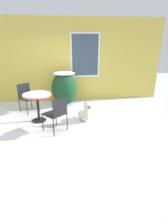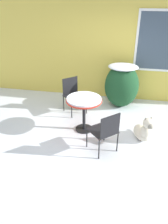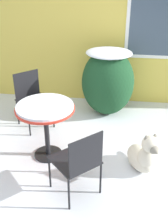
{
  "view_description": "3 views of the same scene",
  "coord_description": "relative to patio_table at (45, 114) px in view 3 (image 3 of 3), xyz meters",
  "views": [
    {
      "loc": [
        0.32,
        -4.53,
        2.13
      ],
      "look_at": [
        0.83,
        0.14,
        0.26
      ],
      "focal_mm": 28.0,
      "sensor_mm": 36.0,
      "label": 1
    },
    {
      "loc": [
        0.35,
        -3.97,
        2.86
      ],
      "look_at": [
        -0.48,
        0.25,
        0.46
      ],
      "focal_mm": 35.0,
      "sensor_mm": 36.0,
      "label": 2
    },
    {
      "loc": [
        0.46,
        -2.95,
        2.52
      ],
      "look_at": [
        0.0,
        0.6,
        0.55
      ],
      "focal_mm": 45.0,
      "sensor_mm": 36.0,
      "label": 3
    }
  ],
  "objects": [
    {
      "name": "dog",
      "position": [
        1.33,
        -0.16,
        -0.46
      ],
      "size": [
        0.5,
        0.71,
        0.64
      ],
      "rotation": [
        0.0,
        0.0,
        0.42
      ],
      "color": "beige",
      "rests_on": "ground_plane"
    },
    {
      "name": "patio_table",
      "position": [
        0.0,
        0.0,
        0.0
      ],
      "size": [
        0.8,
        0.8,
        0.81
      ],
      "color": "black",
      "rests_on": "ground_plane"
    },
    {
      "name": "ground_plane",
      "position": [
        0.48,
        -0.25,
        -0.69
      ],
      "size": [
        16.0,
        16.0,
        0.0
      ],
      "primitive_type": "plane",
      "color": "silver"
    },
    {
      "name": "shrub_left",
      "position": [
        0.77,
        1.38,
        -0.05
      ],
      "size": [
        0.92,
        0.79,
        1.19
      ],
      "color": "#194223",
      "rests_on": "ground_plane"
    },
    {
      "name": "patio_chair_near_table",
      "position": [
        -0.45,
        0.83,
        -0.18
      ],
      "size": [
        0.67,
        0.67,
        0.9
      ],
      "rotation": [
        0.0,
        0.0,
        0.75
      ],
      "color": "black",
      "rests_on": "ground_plane"
    },
    {
      "name": "house_wall",
      "position": [
        0.53,
        1.95,
        0.81
      ],
      "size": [
        8.0,
        0.1,
        2.97
      ],
      "color": "#DBC14C",
      "rests_on": "ground_plane"
    },
    {
      "name": "patio_chair_far_side",
      "position": [
        0.55,
        -0.71,
        -0.18
      ],
      "size": [
        0.67,
        0.67,
        0.9
      ],
      "rotation": [
        0.0,
        0.0,
        3.89
      ],
      "color": "black",
      "rests_on": "ground_plane"
    }
  ]
}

